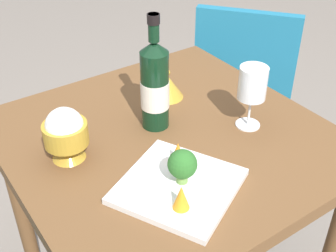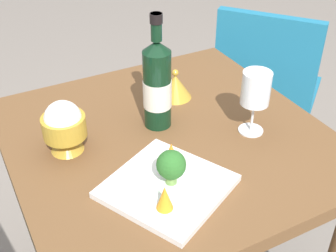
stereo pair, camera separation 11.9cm
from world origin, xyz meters
name	(u,v)px [view 2 (the right image)]	position (x,y,z in m)	size (l,w,h in m)	color
dining_table	(168,162)	(0.00, 0.00, 0.64)	(0.82, 0.82, 0.74)	brown
chair_by_wall	(266,83)	(0.39, -0.67, 0.53)	(0.56, 0.56, 0.85)	teal
wine_bottle	(156,85)	(0.06, 0.00, 0.86)	(0.08, 0.08, 0.32)	black
wine_glass	(256,90)	(-0.09, -0.21, 0.86)	(0.08, 0.08, 0.18)	white
rice_bowl	(64,126)	(0.06, 0.26, 0.81)	(0.11, 0.11, 0.14)	gold
rice_bowl_lid	(175,86)	(0.17, -0.11, 0.77)	(0.10, 0.10, 0.09)	gold
serving_plate	(167,186)	(-0.19, 0.10, 0.74)	(0.34, 0.34, 0.02)	white
broccoli_floret	(171,165)	(-0.19, 0.09, 0.80)	(0.07, 0.07, 0.09)	#729E4C
carrot_garnish_left	(165,198)	(-0.25, 0.14, 0.78)	(0.04, 0.04, 0.06)	orange
carrot_garnish_right	(171,153)	(-0.12, 0.06, 0.78)	(0.04, 0.04, 0.06)	orange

